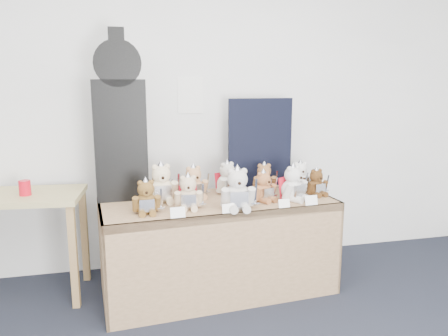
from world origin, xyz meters
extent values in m
plane|color=white|center=(0.00, 2.50, 1.35)|extent=(6.00, 0.00, 6.00)
cube|color=white|center=(0.30, 2.49, 1.46)|extent=(0.21, 0.00, 0.30)
cube|color=brown|center=(0.40, 1.90, 0.68)|extent=(1.75, 0.84, 0.06)
cube|color=brown|center=(0.43, 1.56, 0.35)|extent=(1.70, 0.15, 0.71)
cube|color=brown|center=(-0.44, 1.84, 0.35)|extent=(0.08, 0.71, 0.71)
cube|color=brown|center=(1.24, 1.97, 0.35)|extent=(0.08, 0.71, 0.71)
cube|color=tan|center=(-1.04, 2.14, 0.76)|extent=(0.99, 0.61, 0.04)
cube|color=#9C7B43|center=(-0.63, 1.87, 0.37)|extent=(0.05, 0.05, 0.74)
cube|color=#9C7B43|center=(-0.59, 2.31, 0.37)|extent=(0.05, 0.05, 0.74)
cube|color=black|center=(-0.28, 2.08, 1.15)|extent=(0.37, 0.12, 0.88)
cylinder|color=black|center=(-0.28, 2.08, 1.69)|extent=(0.33, 0.12, 0.33)
cube|color=black|center=(-0.28, 2.08, 1.83)|extent=(0.11, 0.10, 0.22)
cube|color=black|center=(0.84, 2.25, 1.07)|extent=(0.55, 0.04, 0.73)
cylinder|color=red|center=(-0.95, 2.08, 0.84)|extent=(0.08, 0.08, 0.11)
ellipsoid|color=brown|center=(-0.13, 1.69, 0.77)|extent=(0.15, 0.13, 0.15)
sphere|color=brown|center=(-0.13, 1.69, 0.87)|extent=(0.11, 0.11, 0.11)
cylinder|color=brown|center=(-0.13, 1.65, 0.87)|extent=(0.05, 0.03, 0.05)
sphere|color=black|center=(-0.13, 1.63, 0.87)|extent=(0.02, 0.02, 0.02)
sphere|color=brown|center=(-0.17, 1.69, 0.92)|extent=(0.04, 0.04, 0.04)
sphere|color=brown|center=(-0.10, 1.70, 0.92)|extent=(0.04, 0.04, 0.04)
cylinder|color=brown|center=(-0.20, 1.68, 0.78)|extent=(0.04, 0.08, 0.11)
cylinder|color=brown|center=(-0.06, 1.68, 0.78)|extent=(0.04, 0.08, 0.11)
cylinder|color=brown|center=(-0.16, 1.64, 0.73)|extent=(0.05, 0.10, 0.05)
cylinder|color=brown|center=(-0.10, 1.64, 0.73)|extent=(0.05, 0.10, 0.05)
cube|color=white|center=(-0.13, 1.64, 0.78)|extent=(0.10, 0.02, 0.08)
cone|color=white|center=(-0.13, 1.69, 0.92)|extent=(0.09, 0.09, 0.07)
cube|color=white|center=(-0.04, 1.67, 0.80)|extent=(0.01, 0.04, 0.16)
cube|color=white|center=(-0.04, 1.67, 0.74)|extent=(0.05, 0.01, 0.01)
ellipsoid|color=#CFB492|center=(0.16, 1.74, 0.78)|extent=(0.17, 0.15, 0.16)
sphere|color=#CFB492|center=(0.16, 1.74, 0.88)|extent=(0.11, 0.11, 0.11)
cylinder|color=#CFB492|center=(0.15, 1.69, 0.87)|extent=(0.05, 0.03, 0.05)
sphere|color=black|center=(0.15, 1.68, 0.87)|extent=(0.02, 0.02, 0.02)
sphere|color=#CFB492|center=(0.12, 1.75, 0.92)|extent=(0.04, 0.04, 0.04)
sphere|color=#CFB492|center=(0.19, 1.74, 0.92)|extent=(0.04, 0.04, 0.04)
cylinder|color=#CFB492|center=(0.08, 1.73, 0.78)|extent=(0.05, 0.09, 0.12)
cylinder|color=#CFB492|center=(0.23, 1.71, 0.78)|extent=(0.05, 0.09, 0.12)
cylinder|color=#CFB492|center=(0.12, 1.69, 0.73)|extent=(0.06, 0.11, 0.05)
cylinder|color=#CFB492|center=(0.19, 1.68, 0.73)|extent=(0.06, 0.11, 0.05)
cube|color=white|center=(0.15, 1.68, 0.78)|extent=(0.10, 0.03, 0.09)
cone|color=white|center=(0.16, 1.74, 0.93)|extent=(0.10, 0.10, 0.07)
cube|color=white|center=(0.25, 1.70, 0.81)|extent=(0.02, 0.04, 0.16)
cube|color=white|center=(0.25, 1.70, 0.74)|extent=(0.05, 0.01, 0.01)
cube|color=red|center=(0.16, 1.80, 0.79)|extent=(0.13, 0.04, 0.14)
ellipsoid|color=beige|center=(0.48, 1.65, 0.79)|extent=(0.20, 0.18, 0.19)
sphere|color=beige|center=(0.48, 1.65, 0.92)|extent=(0.14, 0.14, 0.14)
cylinder|color=beige|center=(0.48, 1.59, 0.91)|extent=(0.06, 0.04, 0.06)
sphere|color=black|center=(0.48, 1.57, 0.91)|extent=(0.02, 0.02, 0.02)
sphere|color=beige|center=(0.44, 1.66, 0.97)|extent=(0.04, 0.04, 0.04)
sphere|color=beige|center=(0.53, 1.65, 0.97)|extent=(0.04, 0.04, 0.04)
cylinder|color=beige|center=(0.39, 1.64, 0.80)|extent=(0.06, 0.11, 0.14)
cylinder|color=beige|center=(0.57, 1.62, 0.80)|extent=(0.06, 0.11, 0.14)
cylinder|color=beige|center=(0.43, 1.59, 0.74)|extent=(0.07, 0.13, 0.06)
cylinder|color=beige|center=(0.52, 1.58, 0.74)|extent=(0.07, 0.13, 0.06)
cube|color=white|center=(0.48, 1.58, 0.79)|extent=(0.12, 0.03, 0.10)
cone|color=white|center=(0.48, 1.65, 0.98)|extent=(0.12, 0.12, 0.09)
cube|color=white|center=(0.60, 1.61, 0.83)|extent=(0.02, 0.05, 0.20)
cube|color=white|center=(0.60, 1.61, 0.75)|extent=(0.06, 0.01, 0.01)
ellipsoid|color=#9D623B|center=(0.72, 1.80, 0.77)|extent=(0.19, 0.18, 0.15)
sphere|color=#9D623B|center=(0.72, 1.80, 0.87)|extent=(0.11, 0.11, 0.11)
cylinder|color=#9D623B|center=(0.74, 1.76, 0.86)|extent=(0.05, 0.04, 0.05)
sphere|color=black|center=(0.74, 1.75, 0.86)|extent=(0.02, 0.02, 0.02)
sphere|color=#9D623B|center=(0.69, 1.79, 0.91)|extent=(0.03, 0.03, 0.03)
sphere|color=#9D623B|center=(0.75, 1.82, 0.91)|extent=(0.03, 0.03, 0.03)
cylinder|color=#9D623B|center=(0.66, 1.76, 0.78)|extent=(0.07, 0.09, 0.11)
cylinder|color=#9D623B|center=(0.79, 1.81, 0.78)|extent=(0.07, 0.09, 0.11)
cylinder|color=#9D623B|center=(0.71, 1.74, 0.73)|extent=(0.08, 0.11, 0.04)
cylinder|color=#9D623B|center=(0.77, 1.77, 0.73)|extent=(0.08, 0.11, 0.04)
cube|color=white|center=(0.74, 1.75, 0.78)|extent=(0.09, 0.05, 0.08)
cone|color=white|center=(0.72, 1.80, 0.92)|extent=(0.09, 0.09, 0.07)
cube|color=white|center=(0.81, 1.81, 0.80)|extent=(0.03, 0.04, 0.16)
cube|color=white|center=(0.81, 1.81, 0.74)|extent=(0.04, 0.02, 0.01)
ellipsoid|color=silver|center=(0.94, 1.78, 0.78)|extent=(0.22, 0.21, 0.17)
sphere|color=silver|center=(0.94, 1.78, 0.90)|extent=(0.13, 0.13, 0.13)
cylinder|color=silver|center=(0.96, 1.73, 0.89)|extent=(0.06, 0.05, 0.05)
sphere|color=black|center=(0.97, 1.71, 0.89)|extent=(0.02, 0.02, 0.02)
sphere|color=silver|center=(0.90, 1.76, 0.95)|extent=(0.04, 0.04, 0.04)
sphere|color=silver|center=(0.97, 1.80, 0.95)|extent=(0.04, 0.04, 0.04)
cylinder|color=silver|center=(0.88, 1.72, 0.79)|extent=(0.09, 0.11, 0.13)
cylinder|color=silver|center=(1.02, 1.80, 0.79)|extent=(0.09, 0.11, 0.13)
cylinder|color=silver|center=(0.93, 1.70, 0.73)|extent=(0.10, 0.12, 0.05)
cylinder|color=silver|center=(1.00, 1.74, 0.73)|extent=(0.10, 0.12, 0.05)
cube|color=white|center=(0.97, 1.72, 0.79)|extent=(0.11, 0.07, 0.10)
cone|color=white|center=(0.94, 1.78, 0.95)|extent=(0.11, 0.11, 0.08)
cube|color=white|center=(1.05, 1.80, 0.82)|extent=(0.03, 0.04, 0.18)
cube|color=white|center=(1.05, 1.80, 0.75)|extent=(0.05, 0.03, 0.01)
cube|color=red|center=(0.90, 1.83, 0.80)|extent=(0.14, 0.10, 0.16)
ellipsoid|color=#52351C|center=(1.17, 1.87, 0.77)|extent=(0.16, 0.14, 0.14)
sphere|color=#52351C|center=(1.17, 1.87, 0.86)|extent=(0.10, 0.10, 0.10)
cylinder|color=#52351C|center=(1.18, 1.83, 0.85)|extent=(0.05, 0.03, 0.04)
sphere|color=black|center=(1.18, 1.81, 0.85)|extent=(0.02, 0.02, 0.02)
sphere|color=#52351C|center=(1.13, 1.86, 0.90)|extent=(0.03, 0.03, 0.03)
sphere|color=#52351C|center=(1.20, 1.88, 0.90)|extent=(0.03, 0.03, 0.03)
cylinder|color=#52351C|center=(1.11, 1.84, 0.77)|extent=(0.05, 0.08, 0.10)
cylinder|color=#52351C|center=(1.23, 1.87, 0.77)|extent=(0.05, 0.08, 0.10)
cylinder|color=#52351C|center=(1.15, 1.82, 0.73)|extent=(0.06, 0.10, 0.04)
cylinder|color=#52351C|center=(1.21, 1.83, 0.73)|extent=(0.06, 0.10, 0.04)
cube|color=white|center=(1.18, 1.82, 0.77)|extent=(0.09, 0.03, 0.08)
cone|color=white|center=(1.17, 1.87, 0.90)|extent=(0.09, 0.09, 0.07)
cube|color=white|center=(1.26, 1.86, 0.79)|extent=(0.02, 0.04, 0.14)
cube|color=white|center=(1.26, 1.86, 0.74)|extent=(0.04, 0.01, 0.01)
ellipsoid|color=beige|center=(-0.01, 1.96, 0.79)|extent=(0.20, 0.17, 0.19)
sphere|color=beige|center=(-0.01, 1.96, 0.91)|extent=(0.14, 0.14, 0.14)
cylinder|color=beige|center=(0.00, 1.90, 0.90)|extent=(0.06, 0.03, 0.06)
sphere|color=black|center=(0.00, 1.88, 0.90)|extent=(0.02, 0.02, 0.02)
sphere|color=beige|center=(-0.05, 1.96, 0.97)|extent=(0.04, 0.04, 0.04)
sphere|color=beige|center=(0.04, 1.96, 0.97)|extent=(0.04, 0.04, 0.04)
cylinder|color=beige|center=(-0.09, 1.93, 0.80)|extent=(0.06, 0.11, 0.14)
cylinder|color=beige|center=(0.08, 1.94, 0.80)|extent=(0.06, 0.11, 0.14)
cylinder|color=beige|center=(-0.04, 1.89, 0.74)|extent=(0.06, 0.12, 0.06)
cylinder|color=beige|center=(0.04, 1.90, 0.74)|extent=(0.06, 0.12, 0.06)
cube|color=white|center=(0.00, 1.89, 0.79)|extent=(0.12, 0.03, 0.10)
cone|color=white|center=(-0.01, 1.96, 0.97)|extent=(0.12, 0.12, 0.09)
cube|color=white|center=(0.11, 1.93, 0.83)|extent=(0.02, 0.05, 0.20)
cube|color=white|center=(0.11, 1.93, 0.75)|extent=(0.06, 0.01, 0.01)
ellipsoid|color=tan|center=(0.24, 2.01, 0.78)|extent=(0.20, 0.18, 0.16)
sphere|color=tan|center=(0.24, 2.01, 0.89)|extent=(0.12, 0.12, 0.12)
cylinder|color=tan|center=(0.25, 1.96, 0.88)|extent=(0.06, 0.04, 0.05)
sphere|color=black|center=(0.26, 1.94, 0.88)|extent=(0.02, 0.02, 0.02)
sphere|color=tan|center=(0.20, 2.00, 0.93)|extent=(0.04, 0.04, 0.04)
sphere|color=tan|center=(0.28, 2.02, 0.93)|extent=(0.04, 0.04, 0.04)
cylinder|color=tan|center=(0.17, 1.97, 0.79)|extent=(0.07, 0.10, 0.12)
cylinder|color=tan|center=(0.32, 2.01, 0.79)|extent=(0.07, 0.10, 0.12)
cylinder|color=tan|center=(0.22, 1.94, 0.73)|extent=(0.08, 0.12, 0.05)
cylinder|color=tan|center=(0.29, 1.97, 0.73)|extent=(0.08, 0.12, 0.05)
cube|color=white|center=(0.26, 1.95, 0.78)|extent=(0.11, 0.05, 0.09)
cone|color=white|center=(0.24, 2.01, 0.94)|extent=(0.10, 0.10, 0.08)
cube|color=white|center=(0.34, 2.01, 0.81)|extent=(0.02, 0.04, 0.17)
cube|color=white|center=(0.34, 2.01, 0.75)|extent=(0.05, 0.02, 0.01)
ellipsoid|color=silver|center=(0.52, 2.08, 0.78)|extent=(0.21, 0.20, 0.17)
sphere|color=silver|center=(0.52, 2.08, 0.89)|extent=(0.12, 0.12, 0.12)
cylinder|color=silver|center=(0.54, 2.04, 0.88)|extent=(0.06, 0.05, 0.05)
sphere|color=black|center=(0.55, 2.02, 0.88)|extent=(0.02, 0.02, 0.02)
sphere|color=silver|center=(0.48, 2.07, 0.94)|extent=(0.04, 0.04, 0.04)
sphere|color=silver|center=(0.55, 2.10, 0.94)|extent=(0.04, 0.04, 0.04)
cylinder|color=silver|center=(0.45, 2.03, 0.79)|extent=(0.08, 0.10, 0.12)
cylinder|color=silver|center=(0.60, 2.10, 0.79)|extent=(0.08, 0.10, 0.12)
cylinder|color=silver|center=(0.51, 2.01, 0.73)|extent=(0.09, 0.12, 0.05)
cylinder|color=silver|center=(0.57, 2.05, 0.73)|extent=(0.09, 0.12, 0.05)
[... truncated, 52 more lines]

